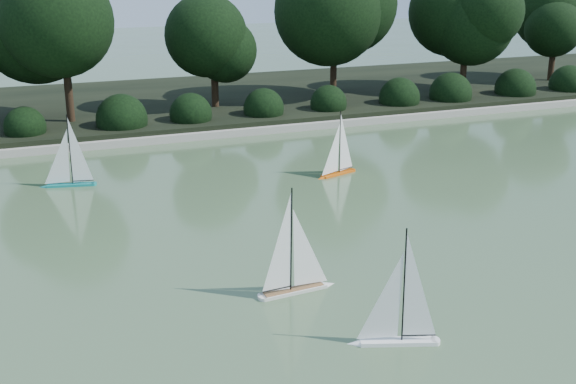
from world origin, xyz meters
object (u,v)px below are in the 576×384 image
Objects in this scene: sailboat_white_b at (299,274)px; sailboat_teal at (65,175)px; sailboat_white_a at (392,325)px; race_buoy at (412,314)px; sailboat_orange at (335,165)px.

sailboat_white_b reaches higher than sailboat_teal.
sailboat_teal is at bearing 110.82° from sailboat_white_a.
sailboat_white_b is at bearing 133.26° from race_buoy.
sailboat_white_b is 1.59m from race_buoy.
sailboat_white_a is 1.06× the size of sailboat_orange.
race_buoy is (0.61, 0.54, -0.24)m from sailboat_white_a.
sailboat_white_b is at bearing -67.72° from sailboat_teal.
sailboat_white_a is at bearing -69.18° from sailboat_teal.
race_buoy is at bearing -46.74° from sailboat_white_b.
sailboat_white_b is at bearing 105.35° from sailboat_white_a.
sailboat_white_b reaches higher than race_buoy.
sailboat_white_a is 1.75m from sailboat_white_b.
sailboat_teal reaches higher than sailboat_white_a.
sailboat_white_a is at bearing -109.77° from sailboat_orange.
race_buoy is (1.08, -1.14, -0.25)m from sailboat_white_b.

